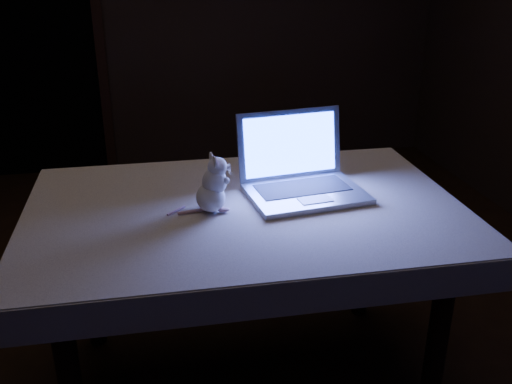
{
  "coord_description": "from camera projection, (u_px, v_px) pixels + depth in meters",
  "views": [
    {
      "loc": [
        -0.31,
        -2.38,
        1.76
      ],
      "look_at": [
        0.09,
        -0.42,
        0.92
      ],
      "focal_mm": 40.0,
      "sensor_mm": 36.0,
      "label": 1
    }
  ],
  "objects": [
    {
      "name": "doorway",
      "position": [
        37.0,
        46.0,
        4.53
      ],
      "size": [
        1.06,
        0.36,
        2.13
      ],
      "primitive_type": null,
      "color": "black",
      "rests_on": "back_wall"
    },
    {
      "name": "table",
      "position": [
        246.0,
        298.0,
        2.39
      ],
      "size": [
        1.58,
        1.03,
        0.84
      ],
      "primitive_type": null,
      "rotation": [
        0.0,
        0.0,
        -0.02
      ],
      "color": "black",
      "rests_on": "floor"
    },
    {
      "name": "floor",
      "position": [
        223.0,
        328.0,
        2.89
      ],
      "size": [
        5.0,
        5.0,
        0.0
      ],
      "primitive_type": "plane",
      "color": "black",
      "rests_on": "ground"
    },
    {
      "name": "back_wall",
      "position": [
        174.0,
        12.0,
        4.64
      ],
      "size": [
        4.5,
        0.04,
        2.6
      ],
      "primitive_type": "cube",
      "color": "black",
      "rests_on": "ground"
    },
    {
      "name": "plush_mouse",
      "position": [
        210.0,
        183.0,
        2.14
      ],
      "size": [
        0.18,
        0.18,
        0.22
      ],
      "primitive_type": null,
      "rotation": [
        0.0,
        0.0,
        -0.1
      ],
      "color": "white",
      "rests_on": "tablecloth"
    },
    {
      "name": "laptop",
      "position": [
        307.0,
        160.0,
        2.24
      ],
      "size": [
        0.5,
        0.45,
        0.31
      ],
      "primitive_type": null,
      "rotation": [
        0.0,
        0.0,
        0.12
      ],
      "color": "#A2A2A7",
      "rests_on": "tablecloth"
    },
    {
      "name": "tablecloth",
      "position": [
        252.0,
        218.0,
        2.26
      ],
      "size": [
        1.78,
        1.27,
        0.12
      ],
      "primitive_type": null,
      "rotation": [
        0.0,
        0.0,
        0.09
      ],
      "color": "beige",
      "rests_on": "table"
    }
  ]
}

